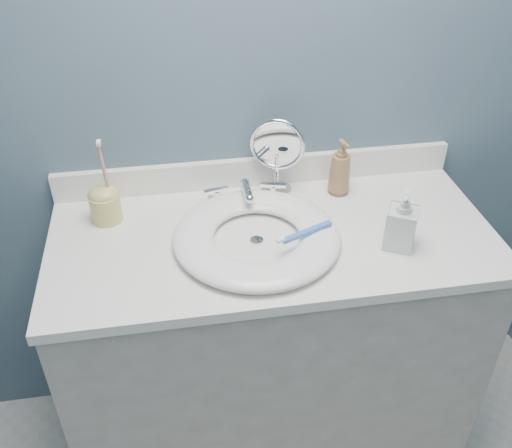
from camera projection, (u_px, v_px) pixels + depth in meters
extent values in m
cube|color=#4B5C70|center=(256.00, 85.00, 1.60)|extent=(2.20, 0.02, 2.40)
cube|color=#BCB4AB|center=(270.00, 347.00, 1.83)|extent=(1.20, 0.55, 0.85)
cube|color=white|center=(273.00, 238.00, 1.57)|extent=(1.22, 0.57, 0.03)
cube|color=white|center=(257.00, 171.00, 1.75)|extent=(1.22, 0.02, 0.09)
cylinder|color=silver|center=(257.00, 241.00, 1.53)|extent=(0.04, 0.04, 0.01)
cube|color=silver|center=(245.00, 198.00, 1.70)|extent=(0.22, 0.05, 0.01)
cylinder|color=silver|center=(245.00, 190.00, 1.68)|extent=(0.03, 0.03, 0.06)
cylinder|color=silver|center=(247.00, 190.00, 1.63)|extent=(0.02, 0.09, 0.02)
sphere|color=silver|center=(250.00, 199.00, 1.59)|extent=(0.03, 0.03, 0.03)
cylinder|color=silver|center=(216.00, 196.00, 1.68)|extent=(0.02, 0.02, 0.03)
cube|color=silver|center=(216.00, 190.00, 1.67)|extent=(0.08, 0.03, 0.01)
cylinder|color=silver|center=(273.00, 191.00, 1.70)|extent=(0.02, 0.02, 0.03)
cube|color=silver|center=(273.00, 185.00, 1.69)|extent=(0.08, 0.03, 0.01)
cylinder|color=silver|center=(276.00, 190.00, 1.74)|extent=(0.09, 0.09, 0.01)
cylinder|color=silver|center=(277.00, 172.00, 1.70)|extent=(0.01, 0.01, 0.12)
torus|color=silver|center=(277.00, 144.00, 1.65)|extent=(0.16, 0.07, 0.16)
cylinder|color=white|center=(277.00, 144.00, 1.65)|extent=(0.13, 0.05, 0.14)
imported|color=olive|center=(340.00, 167.00, 1.69)|extent=(0.08, 0.08, 0.17)
imported|color=silver|center=(402.00, 219.00, 1.47)|extent=(0.10, 0.11, 0.17)
cylinder|color=#D4BE6A|center=(106.00, 207.00, 1.60)|extent=(0.09, 0.09, 0.08)
ellipsoid|color=#D4BE6A|center=(104.00, 195.00, 1.57)|extent=(0.09, 0.07, 0.05)
cylinder|color=tan|center=(104.00, 171.00, 1.53)|extent=(0.02, 0.03, 0.16)
cube|color=white|center=(99.00, 143.00, 1.47)|extent=(0.01, 0.02, 0.01)
cube|color=#3D70D8|center=(307.00, 232.00, 1.50)|extent=(0.15, 0.07, 0.01)
cube|color=white|center=(280.00, 240.00, 1.46)|extent=(0.03, 0.02, 0.01)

